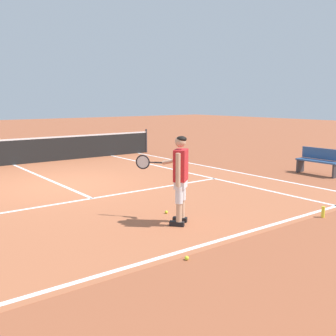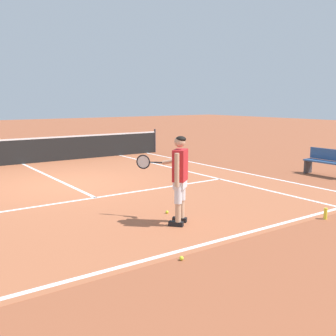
% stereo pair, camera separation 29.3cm
% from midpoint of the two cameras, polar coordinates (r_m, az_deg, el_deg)
% --- Properties ---
extents(ground_plane, '(80.00, 80.00, 0.00)m').
position_cam_midpoint_polar(ground_plane, '(11.69, -13.67, -2.29)').
color(ground_plane, '#9E5133').
extents(court_inner_surface, '(10.98, 10.80, 0.00)m').
position_cam_midpoint_polar(court_inner_surface, '(11.01, -12.25, -2.96)').
color(court_inner_surface, '#B2603D').
rests_on(court_inner_surface, ground).
extents(line_baseline, '(10.98, 0.10, 0.01)m').
position_cam_midpoint_polar(line_baseline, '(6.71, 5.69, -11.05)').
color(line_baseline, white).
rests_on(line_baseline, ground).
extents(line_service, '(8.23, 0.10, 0.01)m').
position_cam_midpoint_polar(line_service, '(9.94, -9.55, -4.22)').
color(line_service, white).
rests_on(line_service, ground).
extents(line_centre_service, '(0.10, 6.40, 0.01)m').
position_cam_midpoint_polar(line_centre_service, '(12.84, -15.73, -1.29)').
color(line_centre_service, white).
rests_on(line_centre_service, ground).
extents(line_singles_right, '(0.10, 10.40, 0.01)m').
position_cam_midpoint_polar(line_singles_right, '(13.12, 4.53, -0.73)').
color(line_singles_right, white).
rests_on(line_singles_right, ground).
extents(line_doubles_right, '(0.10, 10.40, 0.01)m').
position_cam_midpoint_polar(line_doubles_right, '(14.02, 8.87, -0.14)').
color(line_doubles_right, white).
rests_on(line_doubles_right, ground).
extents(tennis_net, '(11.96, 0.08, 1.07)m').
position_cam_midpoint_polar(tennis_net, '(15.80, -19.70, 2.32)').
color(tennis_net, '#333338').
rests_on(tennis_net, ground).
extents(tennis_player, '(0.66, 1.19, 1.71)m').
position_cam_midpoint_polar(tennis_player, '(7.56, 2.66, -0.86)').
color(tennis_player, black).
rests_on(tennis_player, ground).
extents(tennis_ball_near_feet, '(0.07, 0.07, 0.07)m').
position_cam_midpoint_polar(tennis_ball_near_feet, '(6.12, 3.36, -12.80)').
color(tennis_ball_near_feet, '#CCE02D').
rests_on(tennis_ball_near_feet, ground).
extents(tennis_ball_by_baseline, '(0.07, 0.07, 0.07)m').
position_cam_midpoint_polar(tennis_ball_by_baseline, '(8.47, 0.85, -6.34)').
color(tennis_ball_by_baseline, '#CCE02D').
rests_on(tennis_ball_by_baseline, ground).
extents(courtside_bench, '(0.40, 1.40, 0.85)m').
position_cam_midpoint_polar(courtside_bench, '(13.59, 22.40, 0.84)').
color(courtside_bench, '#2D5184').
rests_on(courtside_bench, ground).
extents(water_bottle, '(0.07, 0.07, 0.23)m').
position_cam_midpoint_polar(water_bottle, '(8.72, 22.56, -6.06)').
color(water_bottle, yellow).
rests_on(water_bottle, ground).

